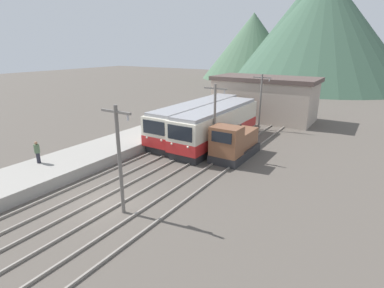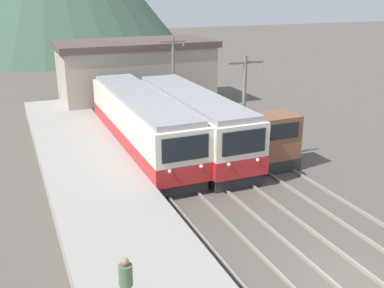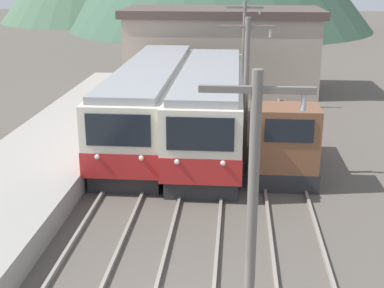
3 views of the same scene
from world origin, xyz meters
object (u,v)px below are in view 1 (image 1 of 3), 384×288
Objects in this scene: commuter_train_left at (198,121)px; commuter_train_center at (217,127)px; catenary_mast_near at (119,156)px; person_on_platform at (37,151)px; catenary_mast_mid at (215,118)px; catenary_mast_far at (261,100)px; shunting_locomotive at (234,144)px.

commuter_train_left is 2.97m from commuter_train_center.
person_on_platform is at bearing 175.64° from catenary_mast_near.
catenary_mast_far is at bearing 90.00° from catenary_mast_mid.
commuter_train_center reaches higher than shunting_locomotive.
commuter_train_left is 1.11× the size of commuter_train_center.
catenary_mast_near is (4.31, -14.94, 1.68)m from commuter_train_left.
shunting_locomotive is 11.52m from catenary_mast_near.
catenary_mast_mid is at bearing -154.71° from shunting_locomotive.
commuter_train_center is 4.08m from shunting_locomotive.
catenary_mast_far is (0.00, 21.04, 0.00)m from catenary_mast_near.
commuter_train_left is at bearing 134.26° from catenary_mast_mid.
shunting_locomotive is 0.89× the size of catenary_mast_near.
shunting_locomotive is 3.32× the size of person_on_platform.
commuter_train_left is 6.40m from catenary_mast_mid.
commuter_train_left is 6.90m from shunting_locomotive.
catenary_mast_mid is at bearing -66.27° from commuter_train_center.
commuter_train_center is at bearing 137.73° from shunting_locomotive.
commuter_train_center is 7.81× the size of person_on_platform.
catenary_mast_far is 3.74× the size of person_on_platform.
catenary_mast_far reaches higher than commuter_train_center.
commuter_train_center is at bearing 60.56° from person_on_platform.
catenary_mast_near is 1.00× the size of catenary_mast_mid.
commuter_train_left is at bearing 106.09° from catenary_mast_near.
commuter_train_left is at bearing -125.24° from catenary_mast_far.
catenary_mast_mid is (1.51, -3.43, 1.67)m from commuter_train_center.
catenary_mast_near and catenary_mast_mid have the same top height.
catenary_mast_near reaches higher than commuter_train_center.
catenary_mast_far is (4.31, 6.10, 1.68)m from commuter_train_left.
shunting_locomotive is 10.15m from catenary_mast_far.
shunting_locomotive is at bearing -81.36° from catenary_mast_far.
catenary_mast_mid reaches higher than shunting_locomotive.
shunting_locomotive is (5.80, -3.72, -0.44)m from commuter_train_left.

